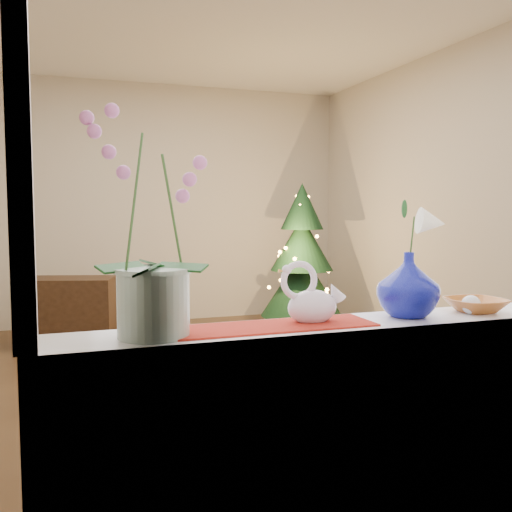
{
  "coord_description": "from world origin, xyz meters",
  "views": [
    {
      "loc": [
        -0.99,
        -4.03,
        1.29
      ],
      "look_at": [
        -0.08,
        -1.4,
        1.06
      ],
      "focal_mm": 40.0,
      "sensor_mm": 36.0,
      "label": 1
    }
  ],
  "objects_px": {
    "swan": "(312,294)",
    "side_table": "(67,312)",
    "orchid_pot": "(152,223)",
    "amber_dish": "(476,306)",
    "paperweight": "(471,305)",
    "xmas_tree": "(302,258)",
    "blue_vase": "(408,280)"
  },
  "relations": [
    {
      "from": "blue_vase",
      "to": "orchid_pot",
      "type": "bearing_deg",
      "value": -178.63
    },
    {
      "from": "swan",
      "to": "orchid_pot",
      "type": "bearing_deg",
      "value": 164.23
    },
    {
      "from": "blue_vase",
      "to": "paperweight",
      "type": "bearing_deg",
      "value": -7.97
    },
    {
      "from": "xmas_tree",
      "to": "side_table",
      "type": "height_order",
      "value": "xmas_tree"
    },
    {
      "from": "orchid_pot",
      "to": "blue_vase",
      "type": "xyz_separation_m",
      "value": [
        0.88,
        0.02,
        -0.2
      ]
    },
    {
      "from": "xmas_tree",
      "to": "blue_vase",
      "type": "bearing_deg",
      "value": -108.5
    },
    {
      "from": "paperweight",
      "to": "amber_dish",
      "type": "bearing_deg",
      "value": 32.28
    },
    {
      "from": "orchid_pot",
      "to": "swan",
      "type": "xyz_separation_m",
      "value": [
        0.52,
        0.03,
        -0.24
      ]
    },
    {
      "from": "amber_dish",
      "to": "xmas_tree",
      "type": "distance_m",
      "value": 3.88
    },
    {
      "from": "orchid_pot",
      "to": "paperweight",
      "type": "xyz_separation_m",
      "value": [
        1.12,
        -0.01,
        -0.3
      ]
    },
    {
      "from": "side_table",
      "to": "swan",
      "type": "bearing_deg",
      "value": -63.35
    },
    {
      "from": "swan",
      "to": "xmas_tree",
      "type": "height_order",
      "value": "xmas_tree"
    },
    {
      "from": "orchid_pot",
      "to": "blue_vase",
      "type": "height_order",
      "value": "orchid_pot"
    },
    {
      "from": "paperweight",
      "to": "side_table",
      "type": "height_order",
      "value": "paperweight"
    },
    {
      "from": "blue_vase",
      "to": "side_table",
      "type": "bearing_deg",
      "value": 105.34
    },
    {
      "from": "blue_vase",
      "to": "amber_dish",
      "type": "distance_m",
      "value": 0.31
    },
    {
      "from": "xmas_tree",
      "to": "amber_dish",
      "type": "bearing_deg",
      "value": -104.48
    },
    {
      "from": "paperweight",
      "to": "orchid_pot",
      "type": "bearing_deg",
      "value": 179.37
    },
    {
      "from": "blue_vase",
      "to": "xmas_tree",
      "type": "bearing_deg",
      "value": 71.5
    },
    {
      "from": "blue_vase",
      "to": "swan",
      "type": "bearing_deg",
      "value": 179.01
    },
    {
      "from": "paperweight",
      "to": "amber_dish",
      "type": "relative_size",
      "value": 0.39
    },
    {
      "from": "swan",
      "to": "side_table",
      "type": "height_order",
      "value": "swan"
    },
    {
      "from": "blue_vase",
      "to": "side_table",
      "type": "xyz_separation_m",
      "value": [
        -1.08,
        3.92,
        -0.72
      ]
    },
    {
      "from": "paperweight",
      "to": "xmas_tree",
      "type": "xyz_separation_m",
      "value": [
        1.02,
        3.79,
        -0.17
      ]
    },
    {
      "from": "amber_dish",
      "to": "side_table",
      "type": "bearing_deg",
      "value": 109.13
    },
    {
      "from": "blue_vase",
      "to": "side_table",
      "type": "relative_size",
      "value": 0.3
    },
    {
      "from": "paperweight",
      "to": "side_table",
      "type": "bearing_deg",
      "value": 108.39
    },
    {
      "from": "swan",
      "to": "amber_dish",
      "type": "distance_m",
      "value": 0.65
    },
    {
      "from": "orchid_pot",
      "to": "swan",
      "type": "relative_size",
      "value": 2.92
    },
    {
      "from": "swan",
      "to": "amber_dish",
      "type": "xyz_separation_m",
      "value": [
        0.65,
        -0.01,
        -0.08
      ]
    },
    {
      "from": "orchid_pot",
      "to": "amber_dish",
      "type": "xyz_separation_m",
      "value": [
        1.17,
        0.02,
        -0.31
      ]
    },
    {
      "from": "blue_vase",
      "to": "paperweight",
      "type": "xyz_separation_m",
      "value": [
        0.24,
        -0.03,
        -0.1
      ]
    }
  ]
}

